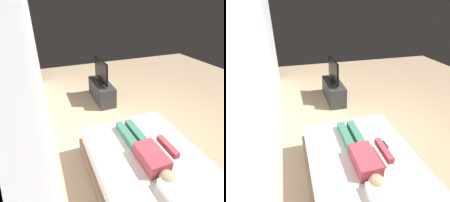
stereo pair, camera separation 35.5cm
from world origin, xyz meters
TOP-DOWN VIEW (x-y plane):
  - ground_plane at (0.00, 0.00)m, footprint 10.00×10.00m
  - back_wall at (0.40, 1.64)m, footprint 6.40×0.10m
  - bed at (-0.99, 0.43)m, footprint 1.95×1.49m
  - person at (-0.96, 0.46)m, footprint 1.26×0.46m
  - remote at (-0.81, 0.05)m, footprint 0.15×0.04m
  - tv_stand at (1.72, 0.19)m, footprint 1.10×0.40m
  - tv at (1.72, 0.19)m, footprint 0.88×0.20m

SIDE VIEW (x-z plane):
  - ground_plane at x=0.00m, z-range 0.00..0.00m
  - tv_stand at x=1.72m, z-range 0.00..0.50m
  - bed at x=-0.99m, z-range -0.01..0.53m
  - remote at x=-0.81m, z-range 0.54..0.56m
  - person at x=-0.96m, z-range 0.53..0.71m
  - tv at x=1.72m, z-range 0.49..1.08m
  - back_wall at x=0.40m, z-range 0.00..2.80m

